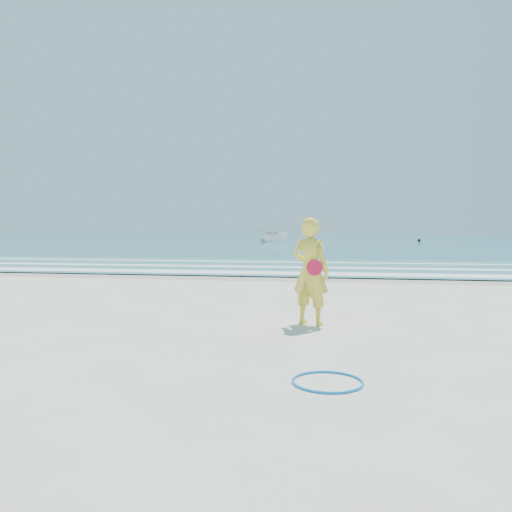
# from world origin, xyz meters

# --- Properties ---
(ground) EXTENTS (400.00, 400.00, 0.00)m
(ground) POSITION_xyz_m (0.00, 0.00, 0.00)
(ground) COLOR silver
(ground) RESTS_ON ground
(wet_sand) EXTENTS (400.00, 2.40, 0.00)m
(wet_sand) POSITION_xyz_m (0.00, 9.00, 0.00)
(wet_sand) COLOR #B2A893
(wet_sand) RESTS_ON ground
(ocean) EXTENTS (400.00, 190.00, 0.04)m
(ocean) POSITION_xyz_m (0.00, 105.00, 0.02)
(ocean) COLOR #19727F
(ocean) RESTS_ON ground
(shallow) EXTENTS (400.00, 10.00, 0.01)m
(shallow) POSITION_xyz_m (0.00, 14.00, 0.04)
(shallow) COLOR #59B7AD
(shallow) RESTS_ON ocean
(foam_near) EXTENTS (400.00, 1.40, 0.01)m
(foam_near) POSITION_xyz_m (0.00, 10.30, 0.05)
(foam_near) COLOR white
(foam_near) RESTS_ON shallow
(foam_mid) EXTENTS (400.00, 0.90, 0.01)m
(foam_mid) POSITION_xyz_m (0.00, 13.20, 0.05)
(foam_mid) COLOR white
(foam_mid) RESTS_ON shallow
(foam_far) EXTENTS (400.00, 0.60, 0.01)m
(foam_far) POSITION_xyz_m (0.00, 16.50, 0.05)
(foam_far) COLOR white
(foam_far) RESTS_ON shallow
(hoop) EXTENTS (0.84, 0.84, 0.03)m
(hoop) POSITION_xyz_m (2.69, -2.42, 0.01)
(hoop) COLOR #0B7CD0
(hoop) RESTS_ON ground
(boat) EXTENTS (4.54, 2.03, 1.70)m
(boat) POSITION_xyz_m (-6.20, 56.05, 0.89)
(boat) COLOR silver
(boat) RESTS_ON ocean
(buoy) EXTENTS (0.42, 0.42, 0.42)m
(buoy) POSITION_xyz_m (12.39, 61.90, 0.25)
(buoy) COLOR black
(buoy) RESTS_ON ocean
(woman) EXTENTS (0.79, 0.67, 1.83)m
(woman) POSITION_xyz_m (2.27, 0.82, 0.92)
(woman) COLOR yellow
(woman) RESTS_ON ground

